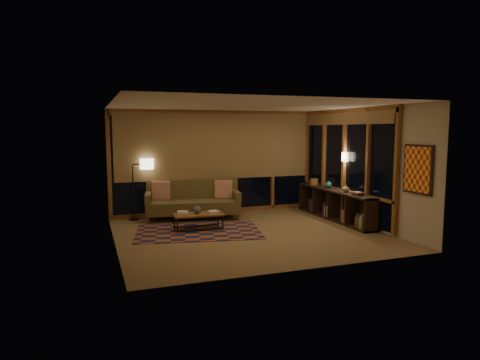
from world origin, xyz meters
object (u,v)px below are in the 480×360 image
object	(u,v)px
floor_lamp	(133,189)
bookshelf	(335,205)
coffee_table	(198,222)
sofa	(193,200)

from	to	relation	value
floor_lamp	bookshelf	bearing A→B (deg)	-23.23
floor_lamp	bookshelf	xyz separation A→B (m)	(4.65, -1.65, -0.38)
coffee_table	bookshelf	size ratio (longest dim) A/B	0.37
coffee_table	bookshelf	xyz separation A→B (m)	(3.43, -0.06, 0.19)
sofa	bookshelf	distance (m)	3.50
sofa	coffee_table	size ratio (longest dim) A/B	2.08
bookshelf	coffee_table	bearing A→B (deg)	179.01
coffee_table	sofa	bearing A→B (deg)	83.97
sofa	bookshelf	size ratio (longest dim) A/B	0.76
coffee_table	bookshelf	bearing A→B (deg)	0.91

